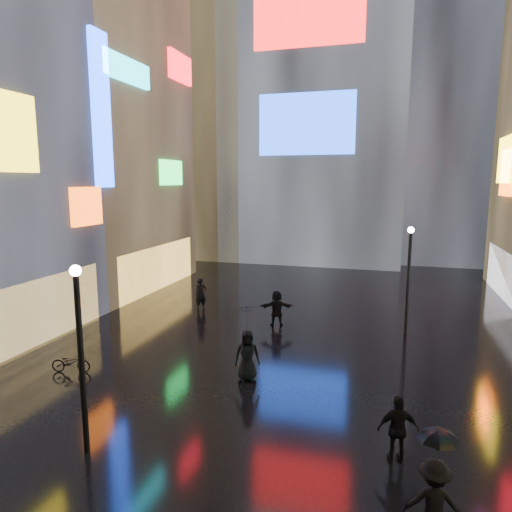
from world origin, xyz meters
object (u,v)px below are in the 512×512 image
at_px(lamp_near, 81,349).
at_px(pedestrian_3, 398,429).
at_px(lamp_far, 409,274).
at_px(bicycle, 71,362).

xyz_separation_m(lamp_near, pedestrian_3, (8.15, 1.93, -2.03)).
xyz_separation_m(lamp_far, bicycle, (-12.58, -8.57, -2.55)).
distance_m(lamp_far, pedestrian_3, 11.16).
xyz_separation_m(lamp_near, bicycle, (-3.90, 4.32, -2.55)).
bearing_deg(bicycle, lamp_near, -152.16).
distance_m(lamp_near, pedestrian_3, 8.62).
height_order(lamp_far, pedestrian_3, lamp_far).
relative_size(lamp_far, bicycle, 3.44).
bearing_deg(lamp_near, lamp_far, 56.07).
bearing_deg(lamp_far, pedestrian_3, -92.71).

